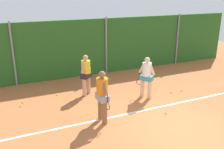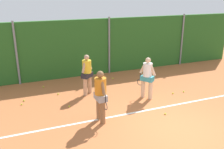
# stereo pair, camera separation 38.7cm
# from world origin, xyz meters

# --- Properties ---
(ground_plane) EXTENTS (25.81, 25.81, 0.00)m
(ground_plane) POSITION_xyz_m (0.00, 1.94, 0.00)
(ground_plane) COLOR #B76638
(hedge_fence_backdrop) EXTENTS (16.41, 0.25, 3.00)m
(hedge_fence_backdrop) POSITION_xyz_m (0.00, 6.58, 1.50)
(hedge_fence_backdrop) COLOR #286023
(hedge_fence_backdrop) RESTS_ON ground_plane
(fence_post_left) EXTENTS (0.10, 0.10, 3.09)m
(fence_post_left) POSITION_xyz_m (-4.73, 6.40, 1.55)
(fence_post_left) COLOR gray
(fence_post_left) RESTS_ON ground_plane
(fence_post_center) EXTENTS (0.10, 0.10, 3.09)m
(fence_post_center) POSITION_xyz_m (0.00, 6.40, 1.55)
(fence_post_center) COLOR gray
(fence_post_center) RESTS_ON ground_plane
(fence_post_right) EXTENTS (0.10, 0.10, 3.09)m
(fence_post_right) POSITION_xyz_m (4.73, 6.40, 1.55)
(fence_post_right) COLOR gray
(fence_post_right) RESTS_ON ground_plane
(court_baseline_paint) EXTENTS (11.99, 0.10, 0.01)m
(court_baseline_paint) POSITION_xyz_m (0.00, 1.57, 0.00)
(court_baseline_paint) COLOR white
(court_baseline_paint) RESTS_ON ground_plane
(player_foreground_near) EXTENTS (0.40, 0.85, 1.87)m
(player_foreground_near) POSITION_xyz_m (-2.22, 1.44, 1.05)
(player_foreground_near) COLOR #8C603D
(player_foreground_near) RESTS_ON ground_plane
(player_midcourt) EXTENTS (0.58, 0.67, 1.79)m
(player_midcourt) POSITION_xyz_m (0.26, 2.63, 1.01)
(player_midcourt) COLOR beige
(player_midcourt) RESTS_ON ground_plane
(player_backcourt_far) EXTENTS (0.61, 0.58, 1.80)m
(player_backcourt_far) POSITION_xyz_m (-1.97, 3.97, 1.01)
(player_backcourt_far) COLOR tan
(player_backcourt_far) RESTS_ON ground_plane
(tennis_ball_0) EXTENTS (0.07, 0.07, 0.07)m
(tennis_ball_0) POSITION_xyz_m (1.59, 2.57, 0.03)
(tennis_ball_0) COLOR #CCDB33
(tennis_ball_0) RESTS_ON ground_plane
(tennis_ball_1) EXTENTS (0.07, 0.07, 0.07)m
(tennis_ball_1) POSITION_xyz_m (-4.67, 4.18, 0.03)
(tennis_ball_1) COLOR #CCDB33
(tennis_ball_1) RESTS_ON ground_plane
(tennis_ball_2) EXTENTS (0.07, 0.07, 0.07)m
(tennis_ball_2) POSITION_xyz_m (-4.78, 3.84, 0.03)
(tennis_ball_2) COLOR #CCDB33
(tennis_ball_2) RESTS_ON ground_plane
(tennis_ball_3) EXTENTS (0.07, 0.07, 0.07)m
(tennis_ball_3) POSITION_xyz_m (-0.19, 5.40, 0.03)
(tennis_ball_3) COLOR #CCDB33
(tennis_ball_3) RESTS_ON ground_plane
(tennis_ball_4) EXTENTS (0.07, 0.07, 0.07)m
(tennis_ball_4) POSITION_xyz_m (-3.72, 5.48, 0.03)
(tennis_ball_4) COLOR #CCDB33
(tennis_ball_4) RESTS_ON ground_plane
(tennis_ball_5) EXTENTS (0.07, 0.07, 0.07)m
(tennis_ball_5) POSITION_xyz_m (-3.22, 4.35, 0.03)
(tennis_ball_5) COLOR #CCDB33
(tennis_ball_5) RESTS_ON ground_plane
(tennis_ball_6) EXTENTS (0.07, 0.07, 0.07)m
(tennis_ball_6) POSITION_xyz_m (0.17, 1.01, 0.03)
(tennis_ball_6) COLOR #CCDB33
(tennis_ball_6) RESTS_ON ground_plane
(tennis_ball_7) EXTENTS (0.07, 0.07, 0.07)m
(tennis_ball_7) POSITION_xyz_m (2.14, 2.55, 0.03)
(tennis_ball_7) COLOR #CCDB33
(tennis_ball_7) RESTS_ON ground_plane
(tennis_ball_8) EXTENTS (0.07, 0.07, 0.07)m
(tennis_ball_8) POSITION_xyz_m (-3.03, 2.94, 0.03)
(tennis_ball_8) COLOR #CCDB33
(tennis_ball_8) RESTS_ON ground_plane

